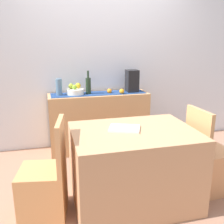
# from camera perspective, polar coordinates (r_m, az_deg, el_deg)

# --- Properties ---
(ground_plane) EXTENTS (6.40, 6.40, 0.02)m
(ground_plane) POSITION_cam_1_polar(r_m,az_deg,el_deg) (3.12, 2.69, -14.44)
(ground_plane) COLOR #A0735C
(ground_plane) RESTS_ON ground
(room_wall_rear) EXTENTS (6.40, 0.06, 2.70)m
(room_wall_rear) POSITION_cam_1_polar(r_m,az_deg,el_deg) (3.85, -2.27, 12.63)
(room_wall_rear) COLOR silver
(room_wall_rear) RESTS_ON ground
(sideboard_console) EXTENTS (1.39, 0.42, 0.82)m
(sideboard_console) POSITION_cam_1_polar(r_m,az_deg,el_deg) (3.74, -2.87, -2.11)
(sideboard_console) COLOR tan
(sideboard_console) RESTS_ON ground
(table_runner) EXTENTS (1.31, 0.32, 0.01)m
(table_runner) POSITION_cam_1_polar(r_m,az_deg,el_deg) (3.64, -2.96, 4.12)
(table_runner) COLOR navy
(table_runner) RESTS_ON sideboard_console
(fruit_bowl) EXTENTS (0.23, 0.23, 0.07)m
(fruit_bowl) POSITION_cam_1_polar(r_m,az_deg,el_deg) (3.58, -8.09, 4.45)
(fruit_bowl) COLOR white
(fruit_bowl) RESTS_ON table_runner
(apple_left) EXTENTS (0.06, 0.06, 0.06)m
(apple_left) POSITION_cam_1_polar(r_m,az_deg,el_deg) (3.54, -8.24, 5.44)
(apple_left) COLOR #83B42E
(apple_left) RESTS_ON fruit_bowl
(apple_upper) EXTENTS (0.07, 0.07, 0.07)m
(apple_upper) POSITION_cam_1_polar(r_m,az_deg,el_deg) (3.61, -8.99, 5.65)
(apple_upper) COLOR #99A92D
(apple_upper) RESTS_ON fruit_bowl
(apple_right) EXTENTS (0.07, 0.07, 0.07)m
(apple_right) POSITION_cam_1_polar(r_m,az_deg,el_deg) (3.62, -7.44, 5.78)
(apple_right) COLOR gold
(apple_right) RESTS_ON fruit_bowl
(wine_bottle) EXTENTS (0.07, 0.07, 0.32)m
(wine_bottle) POSITION_cam_1_polar(r_m,az_deg,el_deg) (3.59, -5.22, 5.83)
(wine_bottle) COLOR #1D2F1D
(wine_bottle) RESTS_ON sideboard_console
(coffee_maker) EXTENTS (0.16, 0.18, 0.32)m
(coffee_maker) POSITION_cam_1_polar(r_m,az_deg,el_deg) (3.74, 4.40, 6.80)
(coffee_maker) COLOR black
(coffee_maker) RESTS_ON sideboard_console
(ceramic_vase) EXTENTS (0.08, 0.08, 0.23)m
(ceramic_vase) POSITION_cam_1_polar(r_m,az_deg,el_deg) (3.55, -11.57, 5.35)
(ceramic_vase) COLOR slate
(ceramic_vase) RESTS_ON sideboard_console
(orange_loose_end) EXTENTS (0.07, 0.07, 0.07)m
(orange_loose_end) POSITION_cam_1_polar(r_m,az_deg,el_deg) (3.61, 2.17, 4.56)
(orange_loose_end) COLOR orange
(orange_loose_end) RESTS_ON sideboard_console
(orange_loose_near_bowl) EXTENTS (0.07, 0.07, 0.07)m
(orange_loose_near_bowl) POSITION_cam_1_polar(r_m,az_deg,el_deg) (3.64, -0.56, 4.63)
(orange_loose_near_bowl) COLOR orange
(orange_loose_near_bowl) RESTS_ON sideboard_console
(dining_table) EXTENTS (1.14, 0.85, 0.74)m
(dining_table) POSITION_cam_1_polar(r_m,az_deg,el_deg) (2.57, 4.67, -11.85)
(dining_table) COLOR tan
(dining_table) RESTS_ON ground
(open_book) EXTENTS (0.34, 0.30, 0.02)m
(open_book) POSITION_cam_1_polar(r_m,az_deg,el_deg) (2.44, 2.75, -3.62)
(open_book) COLOR white
(open_book) RESTS_ON dining_table
(chair_near_window) EXTENTS (0.46, 0.46, 0.90)m
(chair_near_window) POSITION_cam_1_polar(r_m,az_deg,el_deg) (2.50, -14.55, -15.85)
(chair_near_window) COLOR tan
(chair_near_window) RESTS_ON ground
(chair_by_corner) EXTENTS (0.42, 0.42, 0.90)m
(chair_by_corner) POSITION_cam_1_polar(r_m,az_deg,el_deg) (2.97, 20.39, -11.11)
(chair_by_corner) COLOR tan
(chair_by_corner) RESTS_ON ground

